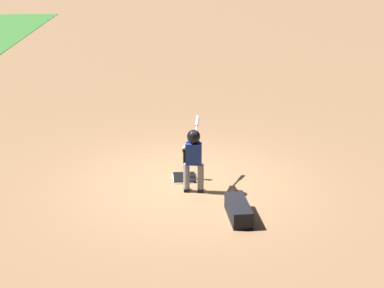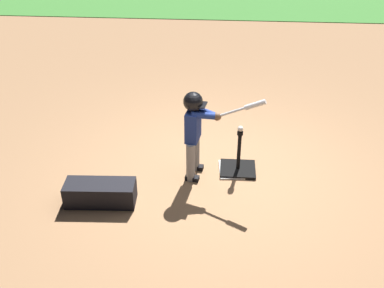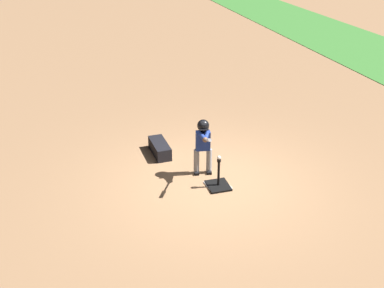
# 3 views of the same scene
# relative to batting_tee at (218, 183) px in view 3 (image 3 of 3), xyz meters

# --- Properties ---
(ground_plane) EXTENTS (90.00, 90.00, 0.00)m
(ground_plane) POSITION_rel_batting_tee_xyz_m (-0.20, -0.06, -0.07)
(ground_plane) COLOR #99704C
(home_plate) EXTENTS (0.47, 0.47, 0.02)m
(home_plate) POSITION_rel_batting_tee_xyz_m (-0.03, 0.00, -0.06)
(home_plate) COLOR white
(home_plate) RESTS_ON ground_plane
(batting_tee) EXTENTS (0.47, 0.42, 0.61)m
(batting_tee) POSITION_rel_batting_tee_xyz_m (0.00, 0.00, 0.00)
(batting_tee) COLOR black
(batting_tee) RESTS_ON ground_plane
(batter_child) EXTENTS (0.99, 0.38, 1.20)m
(batter_child) POSITION_rel_batting_tee_xyz_m (-0.56, -0.14, 0.69)
(batter_child) COLOR gray
(batter_child) RESTS_ON ground_plane
(baseball) EXTENTS (0.07, 0.07, 0.07)m
(baseball) POSITION_rel_batting_tee_xyz_m (0.00, 0.00, 0.57)
(baseball) COLOR white
(baseball) RESTS_ON batting_tee
(equipment_bag) EXTENTS (0.86, 0.36, 0.28)m
(equipment_bag) POSITION_rel_batting_tee_xyz_m (-1.66, -0.80, 0.07)
(equipment_bag) COLOR black
(equipment_bag) RESTS_ON ground_plane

